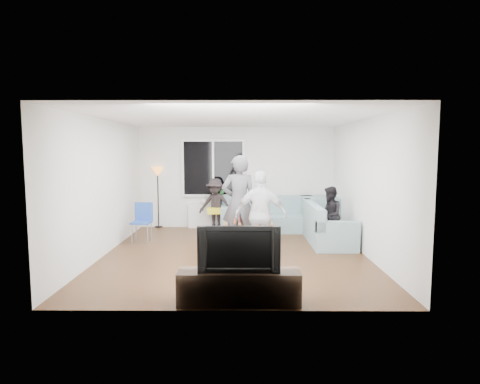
{
  "coord_description": "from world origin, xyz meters",
  "views": [
    {
      "loc": [
        0.15,
        -7.59,
        2.01
      ],
      "look_at": [
        0.1,
        0.6,
        1.15
      ],
      "focal_mm": 29.98,
      "sensor_mm": 36.0,
      "label": 1
    }
  ],
  "objects_px": {
    "spectator_back": "(215,205)",
    "player_left": "(239,203)",
    "floor_lamp": "(158,197)",
    "spectator_right": "(330,215)",
    "side_chair": "(142,223)",
    "coffee_table": "(248,231)",
    "sofa_right_section": "(328,223)",
    "player_right": "(261,215)",
    "tv_console": "(239,287)",
    "sofa_back_section": "(268,214)",
    "television": "(239,248)"
  },
  "relations": [
    {
      "from": "coffee_table",
      "to": "floor_lamp",
      "type": "height_order",
      "value": "floor_lamp"
    },
    {
      "from": "tv_console",
      "to": "television",
      "type": "xyz_separation_m",
      "value": [
        -0.0,
        0.0,
        0.53
      ]
    },
    {
      "from": "coffee_table",
      "to": "tv_console",
      "type": "relative_size",
      "value": 0.69
    },
    {
      "from": "sofa_back_section",
      "to": "spectator_back",
      "type": "bearing_deg",
      "value": 178.68
    },
    {
      "from": "floor_lamp",
      "to": "spectator_back",
      "type": "xyz_separation_m",
      "value": [
        1.52,
        -0.45,
        -0.13
      ]
    },
    {
      "from": "sofa_right_section",
      "to": "player_right",
      "type": "bearing_deg",
      "value": 131.29
    },
    {
      "from": "side_chair",
      "to": "floor_lamp",
      "type": "height_order",
      "value": "floor_lamp"
    },
    {
      "from": "sofa_back_section",
      "to": "sofa_right_section",
      "type": "relative_size",
      "value": 1.15
    },
    {
      "from": "side_chair",
      "to": "spectator_back",
      "type": "xyz_separation_m",
      "value": [
        1.52,
        1.31,
        0.22
      ]
    },
    {
      "from": "sofa_back_section",
      "to": "sofa_right_section",
      "type": "bearing_deg",
      "value": -44.35
    },
    {
      "from": "player_right",
      "to": "television",
      "type": "xyz_separation_m",
      "value": [
        -0.39,
        -2.21,
        -0.07
      ]
    },
    {
      "from": "player_left",
      "to": "player_right",
      "type": "relative_size",
      "value": 1.17
    },
    {
      "from": "sofa_right_section",
      "to": "spectator_right",
      "type": "height_order",
      "value": "spectator_right"
    },
    {
      "from": "sofa_back_section",
      "to": "player_right",
      "type": "bearing_deg",
      "value": -96.3
    },
    {
      "from": "spectator_right",
      "to": "spectator_back",
      "type": "bearing_deg",
      "value": -113.85
    },
    {
      "from": "side_chair",
      "to": "television",
      "type": "xyz_separation_m",
      "value": [
        2.16,
        -3.49,
        0.32
      ]
    },
    {
      "from": "sofa_right_section",
      "to": "player_right",
      "type": "height_order",
      "value": "player_right"
    },
    {
      "from": "sofa_right_section",
      "to": "spectator_back",
      "type": "bearing_deg",
      "value": 63.91
    },
    {
      "from": "spectator_right",
      "to": "side_chair",
      "type": "bearing_deg",
      "value": -86.26
    },
    {
      "from": "coffee_table",
      "to": "player_left",
      "type": "bearing_deg",
      "value": -102.48
    },
    {
      "from": "spectator_right",
      "to": "tv_console",
      "type": "height_order",
      "value": "spectator_right"
    },
    {
      "from": "player_right",
      "to": "spectator_back",
      "type": "xyz_separation_m",
      "value": [
        -1.02,
        2.59,
        -0.16
      ]
    },
    {
      "from": "coffee_table",
      "to": "spectator_right",
      "type": "bearing_deg",
      "value": -12.2
    },
    {
      "from": "floor_lamp",
      "to": "spectator_right",
      "type": "height_order",
      "value": "floor_lamp"
    },
    {
      "from": "spectator_back",
      "to": "player_left",
      "type": "bearing_deg",
      "value": -55.12
    },
    {
      "from": "floor_lamp",
      "to": "tv_console",
      "type": "distance_m",
      "value": 5.7
    },
    {
      "from": "spectator_back",
      "to": "sofa_right_section",
      "type": "bearing_deg",
      "value": -8.68
    },
    {
      "from": "spectator_back",
      "to": "tv_console",
      "type": "xyz_separation_m",
      "value": [
        0.63,
        -4.8,
        -0.43
      ]
    },
    {
      "from": "coffee_table",
      "to": "sofa_back_section",
      "type": "bearing_deg",
      "value": 63.76
    },
    {
      "from": "side_chair",
      "to": "floor_lamp",
      "type": "bearing_deg",
      "value": 93.55
    },
    {
      "from": "tv_console",
      "to": "sofa_back_section",
      "type": "bearing_deg",
      "value": 82.01
    },
    {
      "from": "side_chair",
      "to": "floor_lamp",
      "type": "xyz_separation_m",
      "value": [
        0.0,
        1.75,
        0.35
      ]
    },
    {
      "from": "sofa_right_section",
      "to": "player_right",
      "type": "xyz_separation_m",
      "value": [
        -1.53,
        -1.34,
        0.39
      ]
    },
    {
      "from": "coffee_table",
      "to": "television",
      "type": "relative_size",
      "value": 1.04
    },
    {
      "from": "side_chair",
      "to": "spectator_right",
      "type": "xyz_separation_m",
      "value": [
        4.07,
        -0.11,
        0.19
      ]
    },
    {
      "from": "tv_console",
      "to": "coffee_table",
      "type": "bearing_deg",
      "value": 87.4
    },
    {
      "from": "tv_console",
      "to": "television",
      "type": "bearing_deg",
      "value": 180.0
    },
    {
      "from": "spectator_right",
      "to": "player_right",
      "type": "bearing_deg",
      "value": -47.3
    },
    {
      "from": "floor_lamp",
      "to": "tv_console",
      "type": "bearing_deg",
      "value": -67.66
    },
    {
      "from": "floor_lamp",
      "to": "player_left",
      "type": "relative_size",
      "value": 0.82
    },
    {
      "from": "coffee_table",
      "to": "floor_lamp",
      "type": "xyz_separation_m",
      "value": [
        -2.33,
        1.49,
        0.58
      ]
    },
    {
      "from": "player_left",
      "to": "sofa_right_section",
      "type": "bearing_deg",
      "value": -166.27
    },
    {
      "from": "television",
      "to": "side_chair",
      "type": "bearing_deg",
      "value": 121.7
    },
    {
      "from": "side_chair",
      "to": "player_right",
      "type": "relative_size",
      "value": 0.53
    },
    {
      "from": "sofa_back_section",
      "to": "television",
      "type": "bearing_deg",
      "value": -97.99
    },
    {
      "from": "side_chair",
      "to": "tv_console",
      "type": "distance_m",
      "value": 4.11
    },
    {
      "from": "tv_console",
      "to": "player_right",
      "type": "bearing_deg",
      "value": 80.07
    },
    {
      "from": "coffee_table",
      "to": "side_chair",
      "type": "bearing_deg",
      "value": -173.45
    },
    {
      "from": "television",
      "to": "spectator_back",
      "type": "bearing_deg",
      "value": 97.49
    },
    {
      "from": "side_chair",
      "to": "spectator_right",
      "type": "bearing_deg",
      "value": 2.01
    }
  ]
}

